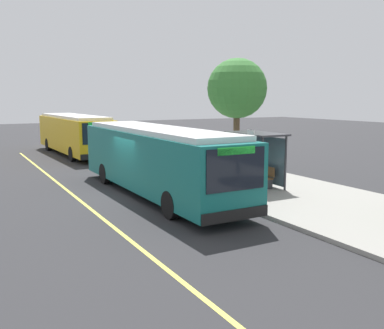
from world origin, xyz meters
TOP-DOWN VIEW (x-y plane):
  - ground_plane at (0.00, 0.00)m, footprint 120.00×120.00m
  - sidewalk_curb at (0.00, 6.00)m, footprint 44.00×6.40m
  - lane_stripe_center at (0.00, -2.20)m, footprint 36.00×0.14m
  - transit_bus_main at (0.47, 1.01)m, footprint 11.98×2.67m
  - transit_bus_second at (-15.15, 1.30)m, footprint 11.70×2.95m
  - bus_shelter at (1.40, 5.64)m, footprint 2.90×1.60m
  - waiting_bench at (1.66, 5.70)m, footprint 1.60×0.48m
  - route_sign_post at (3.50, 3.75)m, footprint 0.44×0.08m
  - pedestrian_commuter at (0.31, 4.69)m, footprint 0.24×0.40m
  - street_tree_upstreet at (-3.07, 7.62)m, footprint 3.37×3.37m

SIDE VIEW (x-z plane):
  - ground_plane at x=0.00m, z-range 0.00..0.00m
  - lane_stripe_center at x=0.00m, z-range 0.00..0.01m
  - sidewalk_curb at x=0.00m, z-range 0.00..0.15m
  - waiting_bench at x=1.66m, z-range 0.16..1.11m
  - pedestrian_commuter at x=0.31m, z-range 0.27..1.96m
  - transit_bus_second at x=-15.15m, z-range 0.14..3.09m
  - transit_bus_main at x=0.47m, z-range 0.14..3.09m
  - bus_shelter at x=1.40m, z-range 0.68..3.16m
  - route_sign_post at x=3.50m, z-range 0.56..3.36m
  - street_tree_upstreet at x=-3.07m, z-range 1.56..7.83m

